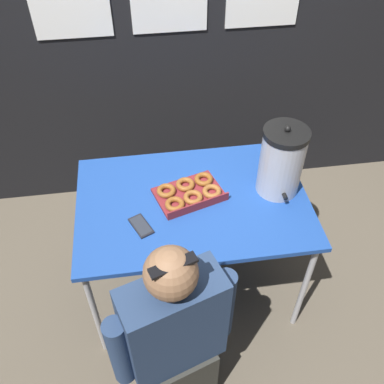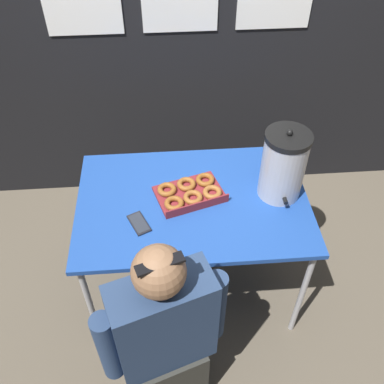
{
  "view_description": "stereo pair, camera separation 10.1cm",
  "coord_description": "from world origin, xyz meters",
  "views": [
    {
      "loc": [
        -0.23,
        -1.54,
        2.38
      ],
      "look_at": [
        -0.0,
        0.0,
        0.83
      ],
      "focal_mm": 40.0,
      "sensor_mm": 36.0,
      "label": 1
    },
    {
      "loc": [
        -0.13,
        -1.55,
        2.38
      ],
      "look_at": [
        -0.0,
        0.0,
        0.83
      ],
      "focal_mm": 40.0,
      "sensor_mm": 36.0,
      "label": 2
    }
  ],
  "objects": [
    {
      "name": "back_wall",
      "position": [
        0.0,
        1.01,
        1.32
      ],
      "size": [
        6.0,
        0.11,
        2.63
      ],
      "color": "black",
      "rests_on": "ground"
    },
    {
      "name": "coffee_urn",
      "position": [
        0.46,
        0.03,
        0.96
      ],
      "size": [
        0.23,
        0.26,
        0.41
      ],
      "color": "#B7B7BC",
      "rests_on": "folding_table"
    },
    {
      "name": "ground_plane",
      "position": [
        0.0,
        0.0,
        0.0
      ],
      "size": [
        12.0,
        12.0,
        0.0
      ],
      "primitive_type": "plane",
      "color": "brown"
    },
    {
      "name": "cell_phone",
      "position": [
        -0.28,
        -0.14,
        0.78
      ],
      "size": [
        0.13,
        0.16,
        0.01
      ],
      "rotation": [
        0.0,
        0.0,
        0.43
      ],
      "color": "black",
      "rests_on": "folding_table"
    },
    {
      "name": "folding_table",
      "position": [
        0.0,
        0.0,
        0.72
      ],
      "size": [
        1.21,
        0.82,
        0.77
      ],
      "color": "#1E479E",
      "rests_on": "ground"
    },
    {
      "name": "person_seated",
      "position": [
        -0.18,
        -0.66,
        0.57
      ],
      "size": [
        0.55,
        0.33,
        1.2
      ],
      "rotation": [
        0.0,
        0.0,
        3.46
      ],
      "color": "#33332D",
      "rests_on": "ground"
    },
    {
      "name": "donut_box",
      "position": [
        -0.01,
        0.04,
        0.79
      ],
      "size": [
        0.4,
        0.33,
        0.05
      ],
      "rotation": [
        0.0,
        0.0,
        0.3
      ],
      "color": "maroon",
      "rests_on": "folding_table"
    }
  ]
}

